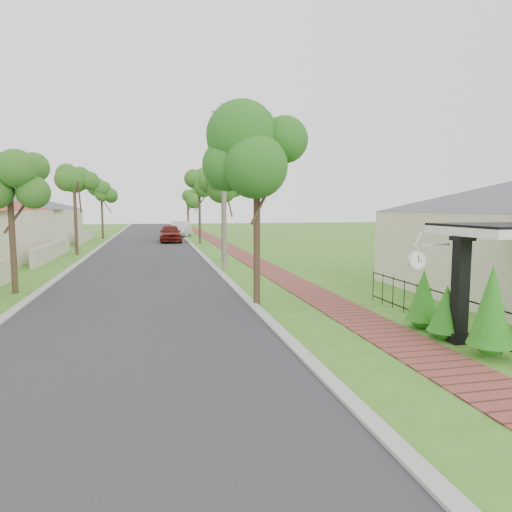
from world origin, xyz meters
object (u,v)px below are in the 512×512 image
object	(u,v)px
porch_post	(460,295)
near_tree	(257,160)
station_clock	(418,259)
parked_car_white	(181,229)
parked_car_red	(170,233)
utility_pole	(224,187)

from	to	relation	value
porch_post	near_tree	xyz separation A→B (m)	(-3.75, 5.02, 3.56)
porch_post	station_clock	world-z (taller)	porch_post
parked_car_white	near_tree	size ratio (longest dim) A/B	0.85
parked_car_red	parked_car_white	world-z (taller)	parked_car_white
parked_car_red	porch_post	bearing A→B (deg)	-81.02
porch_post	utility_pole	world-z (taller)	utility_pole
near_tree	station_clock	distance (m)	6.09
porch_post	station_clock	size ratio (longest dim) A/B	2.36
parked_car_white	station_clock	distance (m)	40.28
porch_post	near_tree	bearing A→B (deg)	126.74
near_tree	parked_car_white	bearing A→B (deg)	90.65
porch_post	near_tree	size ratio (longest dim) A/B	0.43
utility_pole	parked_car_red	bearing A→B (deg)	96.14
parked_car_red	utility_pole	xyz separation A→B (m)	(2.07, -19.22, 3.38)
parked_car_red	station_clock	bearing A→B (deg)	-82.39
porch_post	parked_car_red	size ratio (longest dim) A/B	0.53
near_tree	station_clock	world-z (taller)	near_tree
porch_post	station_clock	bearing A→B (deg)	155.14
porch_post	parked_car_red	xyz separation A→B (m)	(-5.55, 32.96, -0.31)
utility_pole	station_clock	world-z (taller)	utility_pole
porch_post	station_clock	xyz separation A→B (m)	(-0.86, 0.40, 0.83)
porch_post	parked_car_white	world-z (taller)	porch_post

